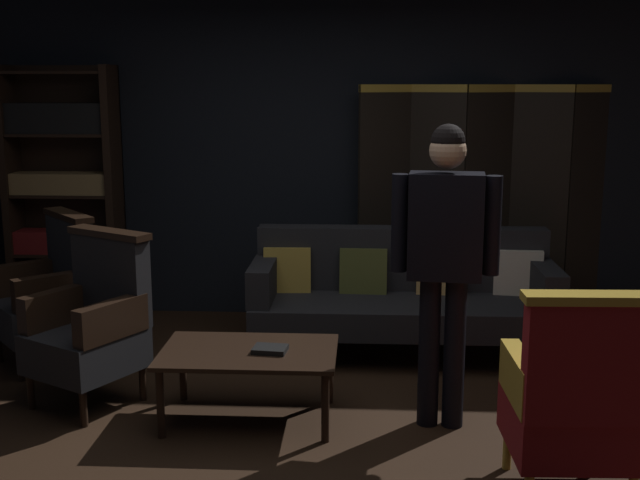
# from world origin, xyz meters

# --- Properties ---
(ground_plane) EXTENTS (10.00, 10.00, 0.00)m
(ground_plane) POSITION_xyz_m (0.00, 0.00, 0.00)
(ground_plane) COLOR black
(back_wall) EXTENTS (7.20, 0.10, 2.80)m
(back_wall) POSITION_xyz_m (0.00, 2.45, 1.40)
(back_wall) COLOR black
(back_wall) RESTS_ON ground_plane
(folding_screen) EXTENTS (2.08, 0.35, 1.90)m
(folding_screen) POSITION_xyz_m (1.26, 2.30, 0.99)
(folding_screen) COLOR black
(folding_screen) RESTS_ON ground_plane
(bookshelf) EXTENTS (0.90, 0.32, 2.05)m
(bookshelf) POSITION_xyz_m (-2.15, 2.19, 1.09)
(bookshelf) COLOR black
(bookshelf) RESTS_ON ground_plane
(velvet_couch) EXTENTS (2.12, 0.78, 0.88)m
(velvet_couch) POSITION_xyz_m (0.55, 1.46, 0.46)
(velvet_couch) COLOR black
(velvet_couch) RESTS_ON ground_plane
(coffee_table) EXTENTS (1.00, 0.64, 0.42)m
(coffee_table) POSITION_xyz_m (-0.37, 0.23, 0.37)
(coffee_table) COLOR black
(coffee_table) RESTS_ON ground_plane
(armchair_gilt_accent) EXTENTS (0.60, 0.59, 1.04)m
(armchair_gilt_accent) POSITION_xyz_m (1.24, -0.58, 0.49)
(armchair_gilt_accent) COLOR gold
(armchair_gilt_accent) RESTS_ON ground_plane
(armchair_wing_left) EXTENTS (0.79, 0.79, 1.04)m
(armchair_wing_left) POSITION_xyz_m (-1.35, 0.45, 0.49)
(armchair_wing_left) COLOR black
(armchair_wing_left) RESTS_ON ground_plane
(armchair_wing_right) EXTENTS (0.82, 0.82, 1.04)m
(armchair_wing_right) POSITION_xyz_m (-1.88, 1.11, 0.49)
(armchair_wing_right) COLOR black
(armchair_wing_right) RESTS_ON ground_plane
(standing_figure) EXTENTS (0.59, 0.25, 1.70)m
(standing_figure) POSITION_xyz_m (0.72, 0.22, 1.03)
(standing_figure) COLOR black
(standing_figure) RESTS_ON ground_plane
(book_black_cloth) EXTENTS (0.20, 0.17, 0.03)m
(book_black_cloth) POSITION_xyz_m (-0.25, 0.21, 0.43)
(book_black_cloth) COLOR black
(book_black_cloth) RESTS_ON coffee_table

